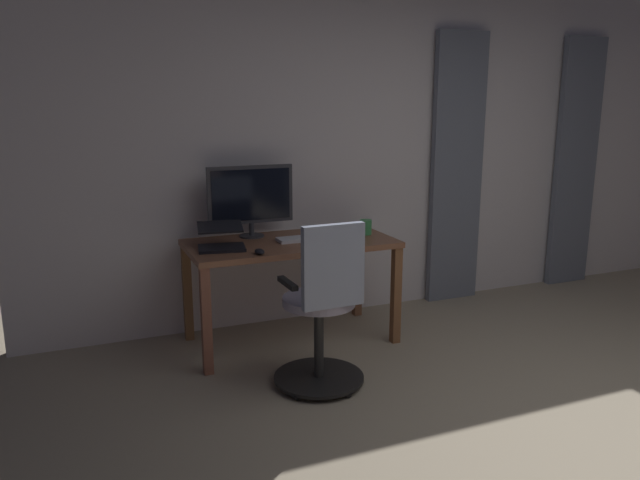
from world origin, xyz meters
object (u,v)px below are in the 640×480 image
at_px(laptop, 221,240).
at_px(computer_mouse, 260,252).
at_px(desk, 291,254).
at_px(computer_monitor, 251,197).
at_px(cell_phone_by_monitor, 342,228).
at_px(computer_keyboard, 305,238).
at_px(mug_coffee, 365,227).
at_px(office_chair, 323,312).

distance_m(laptop, computer_mouse, 0.32).
distance_m(desk, laptop, 0.52).
distance_m(computer_monitor, cell_phone_by_monitor, 0.78).
distance_m(computer_keyboard, mug_coffee, 0.48).
distance_m(computer_keyboard, computer_mouse, 0.50).
distance_m(desk, computer_keyboard, 0.15).
bearing_deg(computer_mouse, desk, -137.59).
bearing_deg(computer_keyboard, desk, -9.76).
bearing_deg(office_chair, computer_keyboard, 75.25).
bearing_deg(cell_phone_by_monitor, computer_mouse, 6.52).
relative_size(computer_monitor, computer_keyboard, 1.60).
bearing_deg(computer_mouse, cell_phone_by_monitor, -147.72).
distance_m(desk, cell_phone_by_monitor, 0.57).
distance_m(office_chair, cell_phone_by_monitor, 1.20).
bearing_deg(laptop, computer_monitor, -127.96).
bearing_deg(desk, computer_keyboard, 170.24).
height_order(computer_keyboard, mug_coffee, mug_coffee).
relative_size(desk, mug_coffee, 10.65).
distance_m(computer_monitor, laptop, 0.46).
relative_size(computer_keyboard, computer_mouse, 3.90).
relative_size(computer_keyboard, mug_coffee, 2.88).
height_order(desk, computer_mouse, computer_mouse).
relative_size(computer_monitor, computer_mouse, 6.25).
height_order(computer_keyboard, computer_mouse, computer_mouse).
bearing_deg(cell_phone_by_monitor, laptop, -11.45).
bearing_deg(laptop, computer_keyboard, -169.52).
bearing_deg(cell_phone_by_monitor, computer_keyboard, 5.70).
distance_m(office_chair, computer_keyboard, 0.83).
bearing_deg(computer_monitor, desk, 131.96).
xyz_separation_m(desk, computer_mouse, (0.31, 0.29, 0.11)).
bearing_deg(computer_mouse, mug_coffee, -162.91).
bearing_deg(laptop, computer_mouse, 135.09).
distance_m(computer_keyboard, cell_phone_by_monitor, 0.48).
relative_size(computer_mouse, cell_phone_by_monitor, 0.69).
height_order(computer_keyboard, cell_phone_by_monitor, computer_keyboard).
bearing_deg(office_chair, laptop, 117.61).
bearing_deg(laptop, desk, -167.40).
distance_m(laptop, mug_coffee, 1.08).
relative_size(laptop, cell_phone_by_monitor, 2.66).
bearing_deg(computer_keyboard, computer_monitor, -39.04).
distance_m(desk, computer_mouse, 0.44).
xyz_separation_m(cell_phone_by_monitor, mug_coffee, (-0.07, 0.24, 0.05)).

